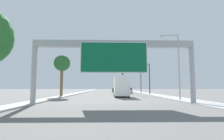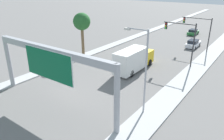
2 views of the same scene
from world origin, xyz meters
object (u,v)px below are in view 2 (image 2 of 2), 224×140
Objects in this scene: truck_box_primary at (134,59)px; traffic_light_mid_block at (201,28)px; street_lamp_right at (143,66)px; car_mid_right at (193,32)px; traffic_light_near_intersection at (184,37)px; sign_gantry at (50,62)px; palm_tree_background at (82,23)px; car_near_center at (193,44)px.

traffic_light_mid_block is at bearing 72.93° from truck_box_primary.
truck_box_primary is 12.05m from street_lamp_right.
car_mid_right is 24.54m from traffic_light_near_intersection.
street_lamp_right reaches higher than truck_box_primary.
car_mid_right is at bearing 90.00° from truck_box_primary.
sign_gantry is at bearing -102.60° from traffic_light_mid_block.
street_lamp_right reaches higher than traffic_light_mid_block.
palm_tree_background reaches higher than truck_box_primary.
palm_tree_background is (-15.91, -15.52, 1.60)m from traffic_light_mid_block.
palm_tree_background is at bearing 176.42° from truck_box_primary.
traffic_light_mid_block reaches higher than car_near_center.
street_lamp_right is at bearing -30.30° from palm_tree_background.
sign_gantry is 9.37m from street_lamp_right.
sign_gantry is 1.98× the size of truck_box_primary.
palm_tree_background reaches higher than sign_gantry.
street_lamp_right is (6.54, -39.37, 4.46)m from car_mid_right.
truck_box_primary is 8.63m from traffic_light_near_intersection.
car_mid_right is 0.64× the size of traffic_light_near_intersection.
car_near_center is 0.68× the size of traffic_light_near_intersection.
traffic_light_mid_block is (6.73, 30.10, -0.65)m from sign_gantry.
traffic_light_near_intersection is at bearing 49.99° from truck_box_primary.
truck_box_primary is at bearing -130.01° from traffic_light_near_intersection.
car_mid_right is 0.68× the size of traffic_light_mid_block.
traffic_light_near_intersection is at bearing -88.69° from traffic_light_mid_block.
car_mid_right is at bearing 110.06° from traffic_light_mid_block.
street_lamp_right is (17.48, -10.21, -0.92)m from palm_tree_background.
palm_tree_background is at bearing -161.12° from traffic_light_near_intersection.
car_near_center is 1.07× the size of car_mid_right.
car_near_center is 4.49m from traffic_light_mid_block.
car_near_center is at bearing 98.07° from traffic_light_near_intersection.
palm_tree_background is (-10.94, -29.15, 5.39)m from car_mid_right.
car_near_center is 0.54× the size of street_lamp_right.
traffic_light_near_intersection is at bearing 18.88° from palm_tree_background.
car_near_center is at bearing 79.14° from truck_box_primary.
car_mid_right is (1.75, 43.74, -4.43)m from sign_gantry.
car_mid_right is 0.57× the size of palm_tree_background.
palm_tree_background reaches higher than traffic_light_near_intersection.
sign_gantry is 32.85m from car_near_center.
car_mid_right is at bearing 87.71° from sign_gantry.
traffic_light_mid_block is (-0.23, 10.00, -0.27)m from traffic_light_near_intersection.
car_mid_right is at bearing 106.79° from car_near_center.
sign_gantry is 17.26m from palm_tree_background.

